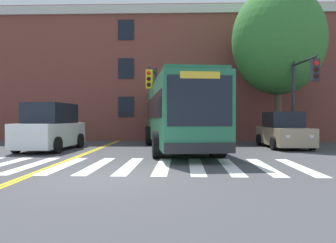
# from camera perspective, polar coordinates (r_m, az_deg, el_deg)

# --- Properties ---
(ground_plane) EXTENTS (120.00, 120.00, 0.00)m
(ground_plane) POSITION_cam_1_polar(r_m,az_deg,el_deg) (9.14, -11.30, -9.58)
(ground_plane) COLOR #424244
(crosswalk) EXTENTS (13.94, 4.20, 0.01)m
(crosswalk) POSITION_cam_1_polar(r_m,az_deg,el_deg) (11.42, -12.28, -7.49)
(crosswalk) COLOR white
(crosswalk) RESTS_ON ground
(lane_line_yellow_inner) EXTENTS (0.12, 36.00, 0.01)m
(lane_line_yellow_inner) POSITION_cam_1_polar(r_m,az_deg,el_deg) (25.38, -7.88, -2.99)
(lane_line_yellow_inner) COLOR gold
(lane_line_yellow_inner) RESTS_ON ground
(lane_line_yellow_outer) EXTENTS (0.12, 36.00, 0.01)m
(lane_line_yellow_outer) POSITION_cam_1_polar(r_m,az_deg,el_deg) (25.35, -7.53, -3.00)
(lane_line_yellow_outer) COLOR gold
(lane_line_yellow_outer) RESTS_ON ground
(city_bus) EXTENTS (4.07, 12.03, 3.45)m
(city_bus) POSITION_cam_1_polar(r_m,az_deg,el_deg) (16.87, 1.53, 1.49)
(city_bus) COLOR #28704C
(city_bus) RESTS_ON ground
(car_white_near_lane) EXTENTS (2.33, 4.94, 2.34)m
(car_white_near_lane) POSITION_cam_1_polar(r_m,az_deg,el_deg) (17.40, -19.73, -1.08)
(car_white_near_lane) COLOR white
(car_white_near_lane) RESTS_ON ground
(car_tan_far_lane) EXTENTS (2.18, 4.48, 1.93)m
(car_tan_far_lane) POSITION_cam_1_polar(r_m,az_deg,el_deg) (18.78, 19.47, -1.67)
(car_tan_far_lane) COLOR tan
(car_tan_far_lane) RESTS_ON ground
(car_red_behind_bus) EXTENTS (2.20, 4.37, 1.72)m
(car_red_behind_bus) POSITION_cam_1_polar(r_m,az_deg,el_deg) (25.25, 4.84, -1.24)
(car_red_behind_bus) COLOR #AD1E1E
(car_red_behind_bus) RESTS_ON ground
(traffic_light_near_corner) EXTENTS (0.37, 2.71, 4.98)m
(traffic_light_near_corner) POSITION_cam_1_polar(r_m,az_deg,el_deg) (17.64, 22.33, 5.83)
(traffic_light_near_corner) COLOR #28282D
(traffic_light_near_corner) RESTS_ON ground
(traffic_light_overhead) EXTENTS (0.42, 2.73, 4.63)m
(traffic_light_overhead) POSITION_cam_1_polar(r_m,az_deg,el_deg) (18.67, -2.66, 5.19)
(traffic_light_overhead) COLOR #28282D
(traffic_light_overhead) RESTS_ON ground
(street_tree_curbside_large) EXTENTS (7.53, 7.42, 9.48)m
(street_tree_curbside_large) POSITION_cam_1_polar(r_m,az_deg,el_deg) (21.19, 18.66, 13.18)
(street_tree_curbside_large) COLOR brown
(street_tree_curbside_large) RESTS_ON ground
(building_facade) EXTENTS (42.86, 8.48, 9.55)m
(building_facade) POSITION_cam_1_polar(r_m,az_deg,el_deg) (27.33, -5.92, 7.31)
(building_facade) COLOR brown
(building_facade) RESTS_ON ground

